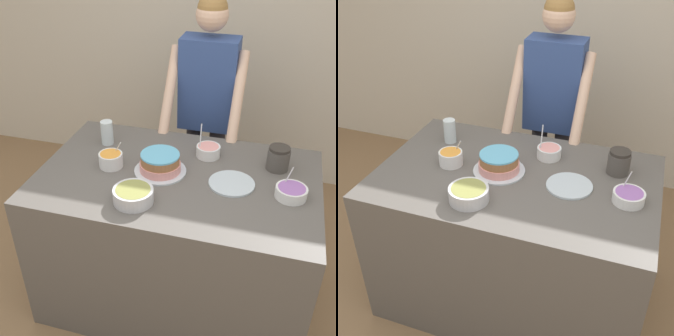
% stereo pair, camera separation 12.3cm
% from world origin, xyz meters
% --- Properties ---
extents(wall_back, '(10.00, 0.05, 2.60)m').
position_xyz_m(wall_back, '(0.00, 2.11, 1.30)').
color(wall_back, beige).
rests_on(wall_back, ground_plane).
extents(counter, '(1.54, 0.98, 0.91)m').
position_xyz_m(counter, '(0.00, 0.49, 0.46)').
color(counter, '#5B5651').
rests_on(counter, ground_plane).
extents(person_baker, '(0.52, 0.47, 1.73)m').
position_xyz_m(person_baker, '(-0.00, 1.29, 1.06)').
color(person_baker, '#2D2D38').
rests_on(person_baker, ground_plane).
extents(cake, '(0.29, 0.29, 0.11)m').
position_xyz_m(cake, '(-0.10, 0.50, 0.96)').
color(cake, silver).
rests_on(cake, counter).
extents(frosting_bowl_orange, '(0.14, 0.14, 0.14)m').
position_xyz_m(frosting_bowl_orange, '(-0.39, 0.48, 0.96)').
color(frosting_bowl_orange, white).
rests_on(frosting_bowl_orange, counter).
extents(frosting_bowl_purple, '(0.16, 0.16, 0.14)m').
position_xyz_m(frosting_bowl_purple, '(0.61, 0.45, 0.95)').
color(frosting_bowl_purple, white).
rests_on(frosting_bowl_purple, counter).
extents(frosting_bowl_pink, '(0.14, 0.14, 0.19)m').
position_xyz_m(frosting_bowl_pink, '(0.12, 0.74, 0.95)').
color(frosting_bowl_pink, white).
rests_on(frosting_bowl_pink, counter).
extents(frosting_bowl_olive, '(0.20, 0.20, 0.07)m').
position_xyz_m(frosting_bowl_olive, '(-0.15, 0.19, 0.95)').
color(frosting_bowl_olive, silver).
rests_on(frosting_bowl_olive, counter).
extents(drinking_glass, '(0.07, 0.07, 0.15)m').
position_xyz_m(drinking_glass, '(-0.51, 0.72, 0.99)').
color(drinking_glass, silver).
rests_on(drinking_glass, counter).
extents(ceramic_plate, '(0.25, 0.25, 0.01)m').
position_xyz_m(ceramic_plate, '(0.30, 0.48, 0.92)').
color(ceramic_plate, silver).
rests_on(ceramic_plate, counter).
extents(stoneware_jar, '(0.12, 0.12, 0.14)m').
position_xyz_m(stoneware_jar, '(0.52, 0.71, 0.98)').
color(stoneware_jar, '#4C4742').
rests_on(stoneware_jar, counter).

